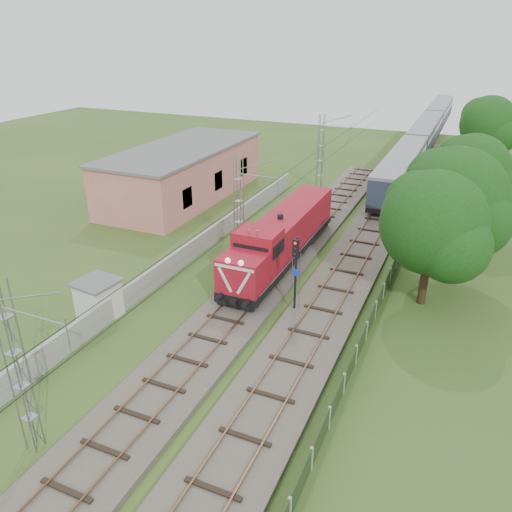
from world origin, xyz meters
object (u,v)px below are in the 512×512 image
at_px(signal_post, 296,263).
at_px(coach_rake, 425,132).
at_px(locomotive, 282,236).
at_px(relay_hut, 99,299).

bearing_deg(signal_post, coach_rake, 88.06).
relative_size(locomotive, coach_rake, 0.25).
bearing_deg(signal_post, locomotive, 117.13).
bearing_deg(coach_rake, locomotive, -96.45).
bearing_deg(coach_rake, signal_post, -91.94).
bearing_deg(relay_hut, coach_rake, 77.46).
bearing_deg(signal_post, relay_hut, -154.35).
relative_size(signal_post, relay_hut, 1.94).
bearing_deg(locomotive, relay_hut, -122.65).
relative_size(locomotive, signal_post, 3.26).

